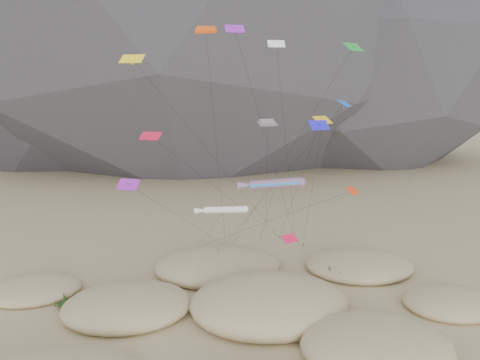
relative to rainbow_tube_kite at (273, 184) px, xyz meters
name	(u,v)px	position (x,y,z in m)	size (l,w,h in m)	color
ground	(265,336)	(-3.65, -12.59, -11.43)	(500.00, 500.00, 0.00)	#CCB789
dunes	(243,307)	(-4.83, -8.05, -10.70)	(52.69, 37.23, 4.46)	#CCB789
dune_grass	(244,312)	(-5.05, -9.32, -10.60)	(41.68, 30.72, 1.45)	black
kite_stakes	(244,247)	(-1.17, 11.64, -11.28)	(17.57, 6.89, 0.30)	#3F2D1E
rainbow_tube_kite	(273,184)	(0.00, 0.00, 0.00)	(7.55, 15.30, 12.30)	red
white_tube_kite	(222,210)	(-5.96, -1.18, -2.48)	(5.79, 14.93, 9.55)	silver
orange_parafoil	(206,34)	(-7.14, 2.23, 16.35)	(4.82, 11.86, 28.67)	#DE480B
multi_parafoil	(268,125)	(-0.49, 1.01, 6.56)	(4.46, 15.20, 18.68)	red
delta_kites	(264,121)	(-1.56, -1.99, 7.23)	(26.50, 22.66, 28.14)	purple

